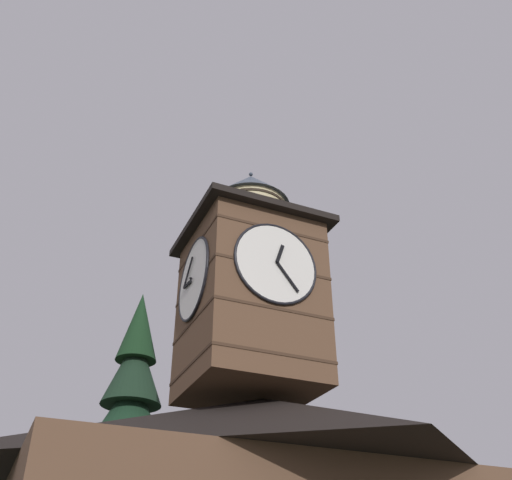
% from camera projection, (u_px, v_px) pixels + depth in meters
% --- Properties ---
extents(clock_tower, '(4.89, 4.89, 9.19)m').
position_uv_depth(clock_tower, '(250.00, 287.00, 21.30)').
color(clock_tower, brown).
rests_on(clock_tower, building_main).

